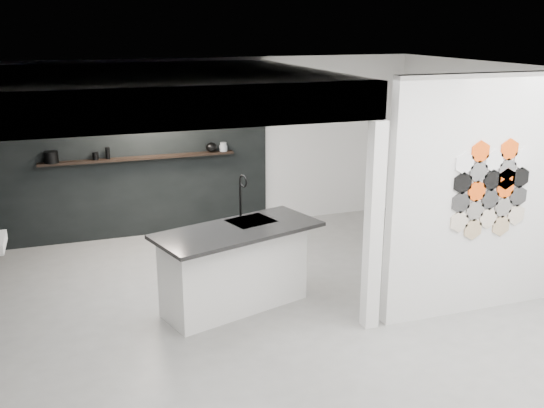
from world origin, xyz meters
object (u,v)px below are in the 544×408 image
(stockpot, at_px, (51,157))
(kettle, at_px, (211,147))
(bottle_dark, at_px, (108,153))
(glass_bowl, at_px, (223,148))
(glass_vase, at_px, (223,147))
(kitchen_island, at_px, (235,266))
(utensil_cup, at_px, (95,156))
(partition_panel, at_px, (483,196))

(stockpot, height_order, kettle, stockpot)
(kettle, relative_size, bottle_dark, 1.02)
(glass_bowl, xyz_separation_m, glass_vase, (0.00, 0.00, 0.03))
(stockpot, distance_m, glass_vase, 2.64)
(glass_bowl, bearing_deg, kitchen_island, -102.39)
(kettle, height_order, utensil_cup, kettle)
(partition_panel, bearing_deg, glass_vase, 118.23)
(partition_panel, bearing_deg, kitchen_island, 160.66)
(kitchen_island, distance_m, stockpot, 3.64)
(partition_panel, xyz_separation_m, kettle, (-2.27, 3.87, -0.00))
(kitchen_island, xyz_separation_m, kettle, (0.44, 2.91, 0.87))
(partition_panel, bearing_deg, bottle_dark, 135.22)
(glass_vase, relative_size, bottle_dark, 0.80)
(kettle, xyz_separation_m, bottle_dark, (-1.62, 0.00, 0.01))
(kitchen_island, height_order, kettle, kitchen_island)
(stockpot, bearing_deg, glass_bowl, 0.00)
(kitchen_island, bearing_deg, bottle_dark, 94.88)
(bottle_dark, bearing_deg, stockpot, 180.00)
(partition_panel, relative_size, kitchen_island, 1.33)
(bottle_dark, xyz_separation_m, utensil_cup, (-0.18, 0.00, -0.03))
(kitchen_island, height_order, stockpot, kitchen_island)
(partition_panel, distance_m, glass_bowl, 4.39)
(glass_bowl, bearing_deg, stockpot, 180.00)
(bottle_dark, bearing_deg, utensil_cup, 180.00)
(stockpot, xyz_separation_m, glass_bowl, (2.64, 0.00, -0.04))
(partition_panel, xyz_separation_m, glass_bowl, (-2.08, 3.87, -0.03))
(glass_vase, relative_size, utensil_cup, 1.26)
(partition_panel, height_order, glass_vase, partition_panel)
(kitchen_island, relative_size, bottle_dark, 11.79)
(stockpot, relative_size, kettle, 1.14)
(kitchen_island, distance_m, utensil_cup, 3.33)
(kitchen_island, bearing_deg, glass_vase, 60.42)
(partition_panel, bearing_deg, stockpot, 140.64)
(glass_vase, bearing_deg, kitchen_island, -102.39)
(glass_bowl, distance_m, utensil_cup, 2.00)
(glass_vase, xyz_separation_m, bottle_dark, (-1.82, 0.00, 0.02))
(kettle, xyz_separation_m, glass_bowl, (0.20, 0.00, -0.03))
(partition_panel, height_order, utensil_cup, partition_panel)
(utensil_cup, bearing_deg, glass_vase, 0.00)
(kettle, relative_size, glass_bowl, 1.41)
(kitchen_island, distance_m, glass_vase, 3.10)
(glass_vase, bearing_deg, glass_bowl, 0.00)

